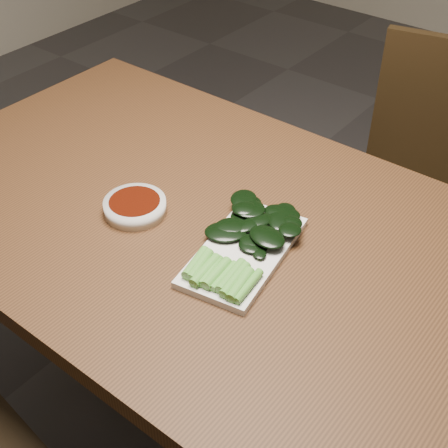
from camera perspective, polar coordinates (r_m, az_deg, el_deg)
ground at (r=1.78m, az=-0.52°, el=-18.96°), size 6.00×6.00×0.00m
table at (r=1.25m, az=-0.70°, el=-2.38°), size 1.40×0.80×0.75m
chair_far at (r=1.81m, az=17.89°, el=2.59°), size 0.47×0.47×0.89m
sauce_bowl at (r=1.23m, az=-8.14°, el=1.61°), size 0.12×0.12×0.03m
serving_plate at (r=1.13m, az=1.79°, el=-2.54°), size 0.18×0.29×0.01m
gai_lan at (r=1.13m, az=1.93°, el=-1.26°), size 0.20×0.30×0.02m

